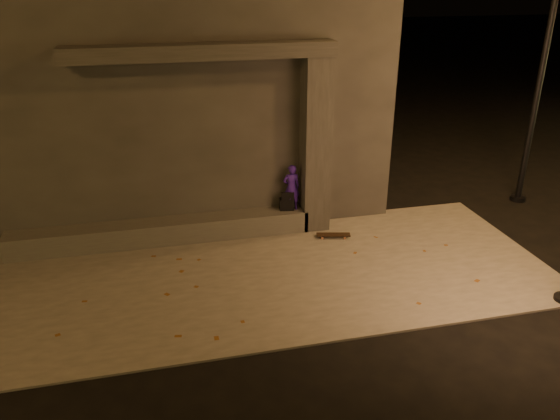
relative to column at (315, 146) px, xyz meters
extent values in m
plane|color=black|center=(-1.70, -3.75, -1.84)|extent=(120.00, 120.00, 0.00)
cube|color=#635F58|center=(-1.70, -1.75, -1.82)|extent=(11.00, 4.40, 0.04)
cube|color=#353230|center=(-2.70, 2.75, 0.76)|extent=(9.00, 5.00, 5.20)
cube|color=#4E4C47|center=(-3.20, 0.00, -1.58)|extent=(6.00, 0.55, 0.45)
cube|color=#353230|center=(0.00, 0.00, 0.00)|extent=(0.55, 0.55, 3.60)
cube|color=#353230|center=(-2.20, 0.05, 1.94)|extent=(5.00, 0.70, 0.28)
imported|color=#331691|center=(-0.50, 0.00, -0.86)|extent=(0.36, 0.24, 0.98)
cube|color=black|center=(-0.60, 0.00, -1.23)|extent=(0.32, 0.23, 0.24)
cube|color=black|center=(-0.60, 0.00, -1.02)|extent=(0.26, 0.07, 0.17)
cube|color=black|center=(0.24, -0.65, -1.73)|extent=(0.72, 0.33, 0.01)
cylinder|color=#C87750|center=(0.48, -0.64, -1.78)|extent=(0.05, 0.04, 0.05)
cylinder|color=#C87750|center=(0.45, -0.77, -1.78)|extent=(0.05, 0.04, 0.05)
cylinder|color=#C87750|center=(0.03, -0.53, -1.78)|extent=(0.05, 0.04, 0.05)
cylinder|color=#C87750|center=(0.00, -0.66, -1.78)|extent=(0.05, 0.04, 0.05)
cube|color=#99999E|center=(0.47, -0.70, -1.75)|extent=(0.08, 0.15, 0.01)
cube|color=#99999E|center=(0.01, -0.60, -1.75)|extent=(0.08, 0.15, 0.01)
cylinder|color=black|center=(5.29, 0.34, 1.58)|extent=(0.14, 0.14, 6.84)
cylinder|color=black|center=(5.29, 0.34, -1.79)|extent=(0.36, 0.36, 0.10)
camera|label=1|loc=(-3.18, -10.27, 3.25)|focal=35.00mm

